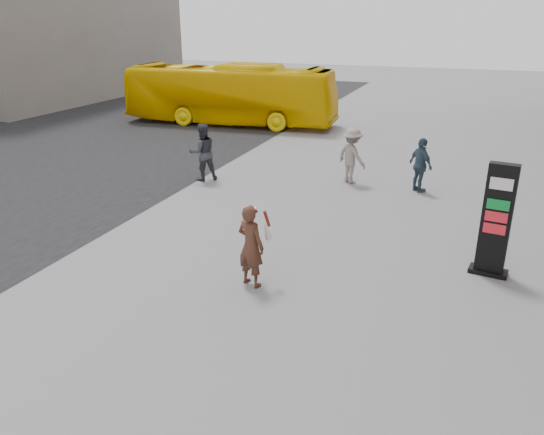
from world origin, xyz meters
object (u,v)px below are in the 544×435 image
(woman, at_px, (251,245))
(bus, at_px, (230,94))
(pedestrian_b, at_px, (352,156))
(info_pylon, at_px, (496,221))
(pedestrian_a, at_px, (203,152))
(pedestrian_c, at_px, (421,165))

(woman, relative_size, bus, 0.16)
(bus, xyz_separation_m, pedestrian_b, (8.03, -7.75, -0.58))
(info_pylon, relative_size, bus, 0.23)
(woman, relative_size, pedestrian_a, 0.91)
(info_pylon, xyz_separation_m, pedestrian_c, (-2.06, 5.29, -0.37))
(woman, height_order, pedestrian_b, pedestrian_b)
(bus, bearing_deg, pedestrian_a, -163.49)
(info_pylon, bearing_deg, woman, -145.50)
(info_pylon, bearing_deg, bus, 141.05)
(pedestrian_b, bearing_deg, pedestrian_c, -149.55)
(bus, xyz_separation_m, pedestrian_c, (10.24, -7.93, -0.63))
(pedestrian_a, bearing_deg, info_pylon, 112.97)
(pedestrian_a, bearing_deg, woman, 82.06)
(bus, relative_size, pedestrian_c, 6.26)
(info_pylon, relative_size, pedestrian_a, 1.28)
(pedestrian_b, height_order, pedestrian_c, pedestrian_b)
(info_pylon, xyz_separation_m, pedestrian_b, (-4.28, 5.47, -0.31))
(pedestrian_b, relative_size, pedestrian_c, 1.06)
(pedestrian_a, bearing_deg, pedestrian_b, 154.42)
(info_pylon, bearing_deg, pedestrian_b, 136.17)
(info_pylon, distance_m, pedestrian_c, 5.69)
(info_pylon, bearing_deg, pedestrian_a, 164.14)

